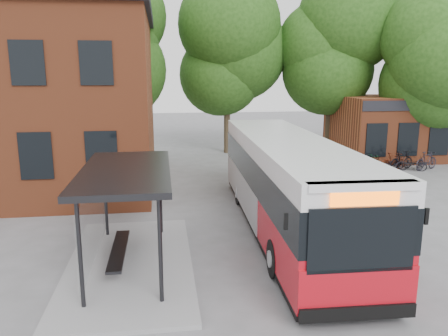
{
  "coord_description": "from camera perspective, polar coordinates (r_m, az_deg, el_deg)",
  "views": [
    {
      "loc": [
        -3.47,
        -12.95,
        5.4
      ],
      "look_at": [
        -1.25,
        2.69,
        2.0
      ],
      "focal_mm": 35.0,
      "sensor_mm": 36.0,
      "label": 1
    }
  ],
  "objects": [
    {
      "name": "ground",
      "position": [
        14.45,
        6.51,
        -9.87
      ],
      "size": [
        100.0,
        100.0,
        0.0
      ],
      "primitive_type": "plane",
      "color": "slate"
    },
    {
      "name": "shop_row",
      "position": [
        32.85,
        26.29,
        4.96
      ],
      "size": [
        14.0,
        6.2,
        4.0
      ],
      "primitive_type": null,
      "color": "brown",
      "rests_on": "ground"
    },
    {
      "name": "bus_shelter",
      "position": [
        12.63,
        -12.43,
        -6.38
      ],
      "size": [
        3.6,
        7.0,
        2.9
      ],
      "primitive_type": null,
      "color": "black",
      "rests_on": "ground"
    },
    {
      "name": "bike_rail",
      "position": [
        26.76,
        20.54,
        0.14
      ],
      "size": [
        5.2,
        0.1,
        0.38
      ],
      "primitive_type": null,
      "color": "black",
      "rests_on": "ground"
    },
    {
      "name": "tree_0",
      "position": [
        29.06,
        -13.38,
        12.03
      ],
      "size": [
        7.92,
        7.92,
        11.0
      ],
      "primitive_type": null,
      "color": "#1D4211",
      "rests_on": "ground"
    },
    {
      "name": "tree_1",
      "position": [
        30.28,
        0.41,
        11.77
      ],
      "size": [
        7.92,
        7.92,
        10.4
      ],
      "primitive_type": null,
      "color": "#1D4211",
      "rests_on": "ground"
    },
    {
      "name": "tree_2",
      "position": [
        31.14,
        13.83,
        11.99
      ],
      "size": [
        7.92,
        7.92,
        11.0
      ],
      "primitive_type": null,
      "color": "#1D4211",
      "rests_on": "ground"
    },
    {
      "name": "tree_3",
      "position": [
        29.9,
        25.71,
        9.52
      ],
      "size": [
        7.04,
        7.04,
        9.28
      ],
      "primitive_type": null,
      "color": "#1D4211",
      "rests_on": "ground"
    },
    {
      "name": "city_bus",
      "position": [
        15.4,
        8.15,
        -2.16
      ],
      "size": [
        3.18,
        12.89,
        3.25
      ],
      "primitive_type": null,
      "rotation": [
        0.0,
        0.0,
        -0.04
      ],
      "color": "#B60D19",
      "rests_on": "ground"
    },
    {
      "name": "bicycle_0",
      "position": [
        25.38,
        18.1,
        0.41
      ],
      "size": [
        2.02,
        1.3,
        1.0
      ],
      "primitive_type": "imported",
      "rotation": [
        0.0,
        0.0,
        1.93
      ],
      "color": "#104727",
      "rests_on": "ground"
    },
    {
      "name": "bicycle_1",
      "position": [
        26.67,
        17.58,
        0.87
      ],
      "size": [
        1.54,
        0.72,
        0.89
      ],
      "primitive_type": "imported",
      "rotation": [
        0.0,
        0.0,
        1.78
      ],
      "color": "black",
      "rests_on": "ground"
    },
    {
      "name": "bicycle_2",
      "position": [
        25.77,
        18.49,
        0.49
      ],
      "size": [
        1.84,
        0.8,
        0.94
      ],
      "primitive_type": "imported",
      "rotation": [
        0.0,
        0.0,
        1.67
      ],
      "color": "black",
      "rests_on": "ground"
    },
    {
      "name": "bicycle_3",
      "position": [
        26.78,
        21.2,
        0.81
      ],
      "size": [
        1.77,
        0.78,
        1.03
      ],
      "primitive_type": "imported",
      "rotation": [
        0.0,
        0.0,
        1.75
      ],
      "color": "#4E1A0C",
      "rests_on": "ground"
    },
    {
      "name": "bicycle_4",
      "position": [
        26.5,
        21.14,
        0.46
      ],
      "size": [
        1.62,
        0.92,
        0.81
      ],
      "primitive_type": "imported",
      "rotation": [
        0.0,
        0.0,
        1.84
      ],
      "color": "black",
      "rests_on": "ground"
    },
    {
      "name": "bicycle_5",
      "position": [
        27.11,
        22.18,
        0.95
      ],
      "size": [
        1.91,
        1.17,
        1.11
      ],
      "primitive_type": "imported",
      "rotation": [
        0.0,
        0.0,
        1.95
      ],
      "color": "black",
      "rests_on": "ground"
    },
    {
      "name": "bicycle_6",
      "position": [
        27.05,
        23.42,
        0.5
      ],
      "size": [
        1.64,
        1.08,
        0.81
      ],
      "primitive_type": "imported",
      "rotation": [
        0.0,
        0.0,
        1.19
      ],
      "color": "black",
      "rests_on": "ground"
    },
    {
      "name": "bicycle_7",
      "position": [
        27.59,
        24.94,
        0.87
      ],
      "size": [
        1.87,
        1.16,
        1.09
      ],
      "primitive_type": "imported",
      "rotation": [
        0.0,
        0.0,
        1.96
      ],
      "color": "#222029",
      "rests_on": "ground"
    }
  ]
}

